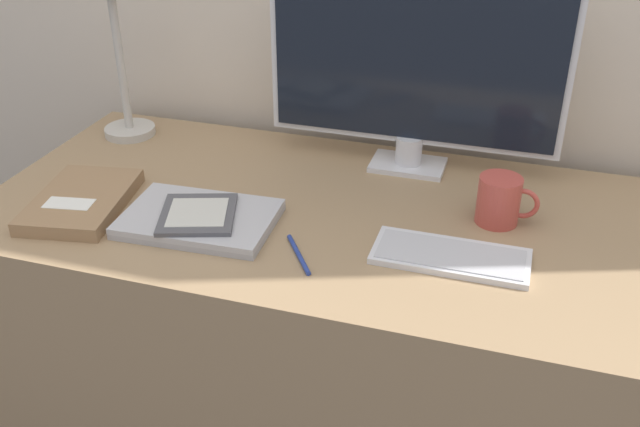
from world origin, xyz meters
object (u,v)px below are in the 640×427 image
object	(u,v)px
coffee_mug	(500,200)
ereader	(198,214)
notebook	(81,201)
monitor	(415,65)
pen	(299,254)
keyboard	(451,256)
laptop	(199,219)
desk_lamp	(116,29)

from	to	relation	value
coffee_mug	ereader	bearing A→B (deg)	-160.83
notebook	monitor	bearing A→B (deg)	32.62
monitor	pen	world-z (taller)	monitor
coffee_mug	pen	xyz separation A→B (m)	(-0.34, -0.24, -0.04)
keyboard	monitor	bearing A→B (deg)	112.58
ereader	coffee_mug	bearing A→B (deg)	19.17
ereader	pen	distance (m)	0.23
keyboard	notebook	size ratio (longest dim) A/B	0.98
laptop	pen	size ratio (longest dim) A/B	2.67
ereader	desk_lamp	size ratio (longest dim) A/B	0.45
desk_lamp	coffee_mug	size ratio (longest dim) A/B	3.55
laptop	desk_lamp	xyz separation A→B (m)	(-0.36, 0.35, 0.26)
ereader	notebook	size ratio (longest dim) A/B	0.67
keyboard	laptop	distance (m)	0.49
ereader	coffee_mug	distance (m)	0.59
keyboard	ereader	bearing A→B (deg)	-176.45
keyboard	notebook	distance (m)	0.75
pen	monitor	bearing A→B (deg)	74.58
laptop	desk_lamp	distance (m)	0.57
monitor	desk_lamp	distance (m)	0.71
laptop	coffee_mug	xyz separation A→B (m)	(0.56, 0.18, 0.04)
keyboard	ereader	distance (m)	0.49
monitor	keyboard	world-z (taller)	monitor
desk_lamp	notebook	world-z (taller)	desk_lamp
coffee_mug	pen	size ratio (longest dim) A/B	1.06
monitor	laptop	size ratio (longest dim) A/B	2.14
monitor	laptop	world-z (taller)	monitor
coffee_mug	pen	distance (m)	0.41
keyboard	laptop	bearing A→B (deg)	-177.68
laptop	pen	xyz separation A→B (m)	(0.22, -0.05, -0.01)
ereader	desk_lamp	distance (m)	0.57
keyboard	pen	distance (m)	0.28
laptop	notebook	bearing A→B (deg)	-177.94
keyboard	desk_lamp	xyz separation A→B (m)	(-0.85, 0.33, 0.26)
ereader	pen	world-z (taller)	ereader
laptop	coffee_mug	size ratio (longest dim) A/B	2.52
keyboard	laptop	size ratio (longest dim) A/B	0.94
monitor	pen	size ratio (longest dim) A/B	5.72
notebook	coffee_mug	bearing A→B (deg)	13.21
ereader	notebook	xyz separation A→B (m)	(-0.26, 0.00, -0.01)
notebook	laptop	bearing A→B (deg)	2.06
monitor	keyboard	distance (m)	0.45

